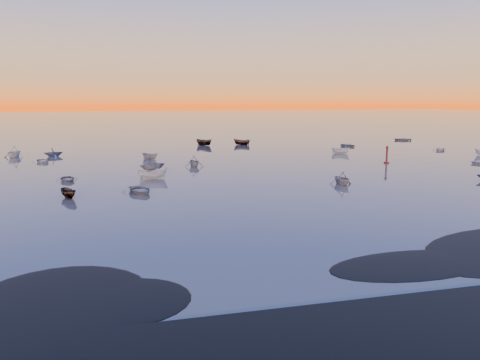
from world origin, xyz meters
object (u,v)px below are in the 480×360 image
object	(u,v)px
boat_near_left	(140,193)
channel_marker	(387,156)
boat_near_center	(153,179)
boat_near_right	(342,184)

from	to	relation	value
boat_near_left	channel_marker	size ratio (longest dim) A/B	1.43
boat_near_center	channel_marker	bearing A→B (deg)	-94.85
boat_near_left	channel_marker	distance (m)	42.96
boat_near_left	boat_near_center	size ratio (longest dim) A/B	1.08
boat_near_right	boat_near_left	bearing A→B (deg)	-6.56
boat_near_right	channel_marker	xyz separation A→B (m)	(15.81, 15.84, 1.20)
channel_marker	boat_near_center	bearing A→B (deg)	-170.72
boat_near_right	channel_marker	world-z (taller)	channel_marker
channel_marker	boat_near_left	bearing A→B (deg)	-159.13
boat_near_right	channel_marker	distance (m)	22.41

